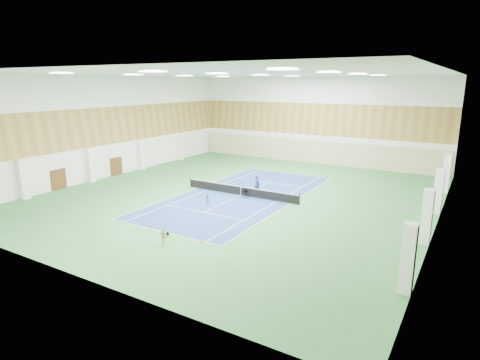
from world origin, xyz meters
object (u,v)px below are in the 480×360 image
object	(u,v)px
tennis_net	(241,190)
coach	(257,184)
child_apron	(163,236)
child_court	(208,200)
ball_cart	(245,194)

from	to	relation	value
tennis_net	coach	bearing A→B (deg)	55.00
child_apron	child_court	bearing A→B (deg)	87.14
child_court	ball_cart	world-z (taller)	child_court
child_court	coach	bearing A→B (deg)	39.70
child_court	tennis_net	bearing A→B (deg)	46.01
coach	child_court	xyz separation A→B (m)	(-2.07, -5.85, -0.45)
tennis_net	coach	distance (m)	1.88
coach	child_apron	xyz separation A→B (m)	(0.69, -15.15, -0.38)
child_apron	ball_cart	distance (m)	13.08
tennis_net	child_court	size ratio (longest dim) A/B	12.63
child_court	ball_cart	size ratio (longest dim) A/B	1.22
tennis_net	coach	xyz separation A→B (m)	(1.05, 1.51, 0.40)
tennis_net	coach	size ratio (longest dim) A/B	6.71
child_court	child_apron	bearing A→B (deg)	-104.24
child_apron	ball_cart	size ratio (longest dim) A/B	1.39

